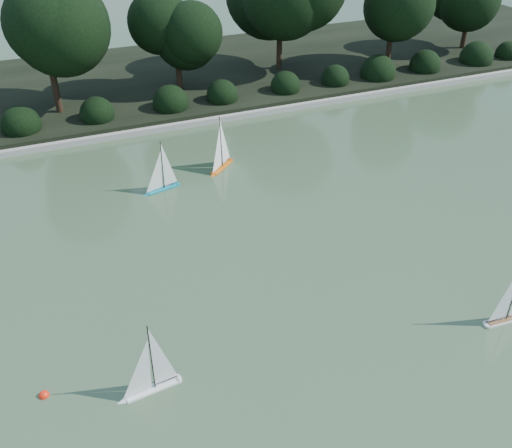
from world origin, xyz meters
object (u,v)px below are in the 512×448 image
object	(u,v)px
sailboat_orange	(220,161)
race_buoy	(44,396)
sailboat_teal	(160,183)
sailboat_white_a	(146,382)

from	to	relation	value
sailboat_orange	race_buoy	distance (m)	7.88
sailboat_teal	race_buoy	xyz separation A→B (m)	(-3.29, -5.55, -0.22)
sailboat_orange	sailboat_teal	size ratio (longest dim) A/B	1.09
sailboat_white_a	race_buoy	world-z (taller)	sailboat_white_a
race_buoy	sailboat_orange	bearing A→B (deg)	50.10
sailboat_white_a	sailboat_teal	world-z (taller)	sailboat_white_a
sailboat_teal	race_buoy	distance (m)	6.45
sailboat_white_a	race_buoy	bearing A→B (deg)	160.33
sailboat_white_a	race_buoy	distance (m)	1.63
sailboat_teal	race_buoy	bearing A→B (deg)	-120.67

